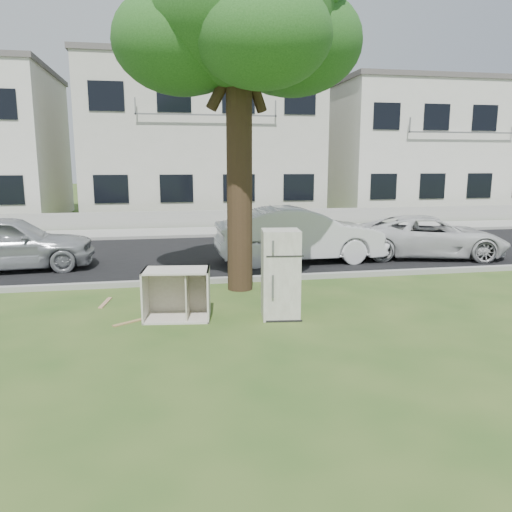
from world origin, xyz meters
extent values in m
plane|color=#2B4D1B|center=(0.00, 0.00, 0.00)|extent=(120.00, 120.00, 0.00)
cube|color=black|center=(0.00, 6.00, 0.01)|extent=(120.00, 7.00, 0.01)
cube|color=gray|center=(0.00, 2.45, 0.00)|extent=(120.00, 0.18, 0.12)
cube|color=gray|center=(0.00, 9.55, 0.00)|extent=(120.00, 0.18, 0.12)
cube|color=gray|center=(0.00, 11.00, 0.01)|extent=(120.00, 2.80, 0.01)
cube|color=gray|center=(0.00, 12.60, 0.35)|extent=(120.00, 0.15, 0.70)
cylinder|color=black|center=(-0.40, 1.80, 2.60)|extent=(0.54, 0.54, 5.20)
ellipsoid|color=#1E4B19|center=(-0.40, 1.80, 5.60)|extent=(3.80, 3.80, 2.85)
cube|color=beige|center=(0.00, 17.50, 3.60)|extent=(11.00, 8.00, 7.20)
cube|color=#595451|center=(0.00, 17.50, 7.32)|extent=(11.22, 8.16, 0.24)
cube|color=silver|center=(12.00, 17.50, 3.30)|extent=(10.00, 8.00, 6.60)
cube|color=#595451|center=(12.00, 17.50, 6.72)|extent=(10.20, 8.16, 0.24)
cube|color=silver|center=(-0.01, -0.32, 0.78)|extent=(0.71, 0.67, 1.57)
cube|color=beige|center=(-1.81, -0.06, 0.44)|extent=(1.22, 0.85, 0.89)
cube|color=olive|center=(-2.46, -0.05, 0.01)|extent=(0.90, 0.64, 0.02)
cube|color=#A08153|center=(-1.60, 0.19, 0.01)|extent=(0.72, 0.80, 0.02)
cube|color=tan|center=(-3.17, 1.18, 0.01)|extent=(0.19, 0.74, 0.02)
imported|color=silver|center=(1.69, 4.52, 0.76)|extent=(4.61, 1.64, 1.51)
imported|color=silver|center=(5.56, 4.49, 0.60)|extent=(4.68, 2.97, 1.20)
imported|color=#9DA0A4|center=(-5.90, 4.78, 0.71)|extent=(4.32, 2.06, 1.43)
camera|label=1|loc=(-2.01, -8.63, 2.71)|focal=35.00mm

